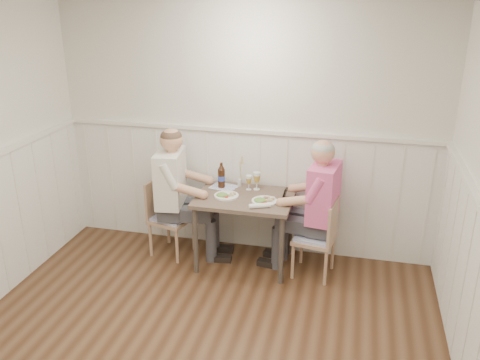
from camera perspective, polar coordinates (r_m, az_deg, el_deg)
The scene contains 15 objects.
room_shell at distance 3.16m, azimuth -8.30°, elevation -1.50°, with size 4.04×4.54×2.60m.
wainscot at distance 4.10m, azimuth -4.18°, elevation -8.65°, with size 4.00×4.49×1.34m.
dining_table at distance 5.09m, azimuth 0.52°, elevation -2.87°, with size 0.96×0.70×0.75m.
chair_right at distance 5.03m, azimuth 8.90°, elevation -6.16°, with size 0.43×0.43×0.81m.
chair_left at distance 5.45m, azimuth -8.17°, elevation -3.80°, with size 0.47×0.47×0.82m.
man_in_pink at distance 5.04m, azimuth 8.72°, elevation -4.21°, with size 0.69×0.48×1.40m.
diner_cream at distance 5.32m, azimuth -7.23°, elevation -2.61°, with size 0.70×0.49×1.42m.
plate_man at distance 4.92m, azimuth 2.66°, elevation -2.26°, with size 0.25×0.25×0.06m.
plate_diner at distance 5.04m, azimuth -1.69°, elevation -1.68°, with size 0.24×0.24×0.06m.
beer_glass_a at distance 5.18m, azimuth 1.90°, elevation 0.22°, with size 0.08×0.08×0.19m.
beer_glass_b at distance 5.18m, azimuth 0.99°, elevation -0.03°, with size 0.06×0.06×0.16m.
beer_bottle at distance 5.24m, azimuth -2.10°, elevation 0.38°, with size 0.08×0.08×0.27m.
rolled_napkin at distance 4.79m, azimuth 2.25°, elevation -2.90°, with size 0.21×0.12×0.05m.
grass_vase at distance 5.27m, azimuth -0.04°, elevation 0.92°, with size 0.04×0.04×0.34m.
gingham_mat at distance 5.28m, azimuth -1.83°, elevation -0.79°, with size 0.30×0.27×0.01m.
Camera 1 is at (1.11, -2.70, 2.72)m, focal length 38.00 mm.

